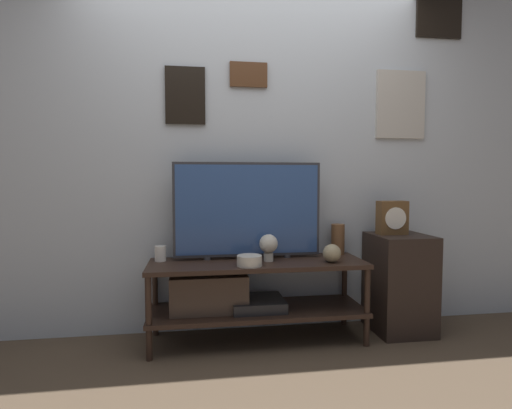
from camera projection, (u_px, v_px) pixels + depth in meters
The scene contains 11 objects.
ground_plane at pixel (264, 358), 2.50m from camera, with size 12.00×12.00×0.00m, color #4C3D2D.
wall_back at pixel (253, 147), 2.97m from camera, with size 6.40×0.08×2.70m.
media_console at pixel (239, 291), 2.73m from camera, with size 1.48×0.47×0.55m.
television at pixel (248, 210), 2.81m from camera, with size 1.04×0.05×0.68m.
vase_wide_bowl at pixel (249, 261), 2.59m from camera, with size 0.16×0.16×0.07m.
vase_tall_ceramic at pixel (338, 239), 3.00m from camera, with size 0.10×0.10×0.23m.
vase_round_glass at pixel (332, 253), 2.70m from camera, with size 0.12×0.12×0.12m.
candle_jar at pixel (160, 254), 2.74m from camera, with size 0.08×0.08×0.10m.
decorative_bust at pixel (269, 245), 2.74m from camera, with size 0.13×0.13×0.19m.
side_table at pixel (399, 283), 2.93m from camera, with size 0.40×0.43×0.71m.
mantel_clock at pixel (392, 218), 2.92m from camera, with size 0.21×0.11×0.25m.
Camera 1 is at (-0.42, -2.40, 1.11)m, focal length 28.00 mm.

